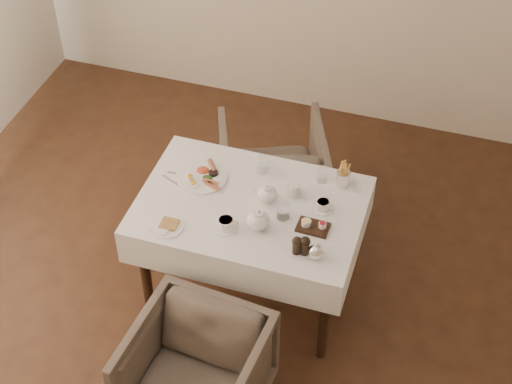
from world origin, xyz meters
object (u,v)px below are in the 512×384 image
object	(u,v)px
table	(250,219)
breakfast_plate	(202,176)
teapot_centre	(267,193)
armchair_near	(196,375)
armchair_far	(272,169)

from	to	relation	value
table	breakfast_plate	bearing A→B (deg)	158.85
breakfast_plate	teapot_centre	world-z (taller)	teapot_centre
teapot_centre	table	bearing A→B (deg)	-145.47
breakfast_plate	teapot_centre	size ratio (longest dim) A/B	1.96
breakfast_plate	teapot_centre	distance (m)	0.43
armchair_near	armchair_far	xyz separation A→B (m)	(-0.08, 1.67, 0.01)
table	armchair_near	size ratio (longest dim) A/B	1.84
table	armchair_far	bearing A→B (deg)	97.27
table	breakfast_plate	xyz separation A→B (m)	(-0.34, 0.13, 0.13)
armchair_far	teapot_centre	bearing A→B (deg)	81.96
table	breakfast_plate	distance (m)	0.38
table	teapot_centre	xyz separation A→B (m)	(0.08, 0.06, 0.18)
table	breakfast_plate	size ratio (longest dim) A/B	4.22
armchair_far	teapot_centre	world-z (taller)	teapot_centre
armchair_far	teapot_centre	xyz separation A→B (m)	(0.18, -0.73, 0.49)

